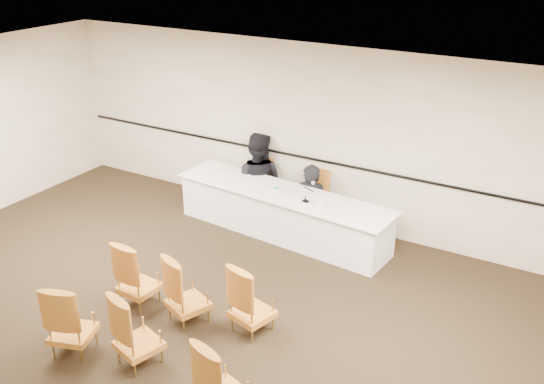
{
  "coord_description": "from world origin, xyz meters",
  "views": [
    {
      "loc": [
        4.15,
        -4.53,
        4.69
      ],
      "look_at": [
        -0.01,
        2.6,
        1.02
      ],
      "focal_mm": 40.0,
      "sensor_mm": 36.0,
      "label": 1
    }
  ],
  "objects_px": {
    "panel_table": "(282,213)",
    "aud_chair_back_left": "(71,317)",
    "aud_chair_front_left": "(138,273)",
    "aud_chair_back_right": "(223,379)",
    "microphone": "(306,193)",
    "panelist_main_chair": "(311,199)",
    "panelist_second_chair": "(258,184)",
    "water_bottle": "(276,184)",
    "aud_chair_back_mid": "(137,329)",
    "aud_chair_front_mid": "(187,289)",
    "panelist_second": "(258,184)",
    "aud_chair_front_right": "(252,298)",
    "panelist_main": "(310,210)",
    "drinking_glass": "(285,192)",
    "coffee_cup": "(319,203)"
  },
  "relations": [
    {
      "from": "panel_table",
      "to": "aud_chair_back_left",
      "type": "height_order",
      "value": "aud_chair_back_left"
    },
    {
      "from": "aud_chair_front_left",
      "to": "aud_chair_back_right",
      "type": "xyz_separation_m",
      "value": [
        2.12,
        -1.12,
        0.0
      ]
    },
    {
      "from": "microphone",
      "to": "aud_chair_back_right",
      "type": "relative_size",
      "value": 0.32
    },
    {
      "from": "panelist_main_chair",
      "to": "aud_chair_back_left",
      "type": "xyz_separation_m",
      "value": [
        -0.92,
        -4.39,
        0.0
      ]
    },
    {
      "from": "panelist_main_chair",
      "to": "panelist_second_chair",
      "type": "bearing_deg",
      "value": 180.0
    },
    {
      "from": "panelist_second_chair",
      "to": "aud_chair_back_right",
      "type": "bearing_deg",
      "value": -57.61
    },
    {
      "from": "panel_table",
      "to": "water_bottle",
      "type": "relative_size",
      "value": 17.81
    },
    {
      "from": "water_bottle",
      "to": "aud_chair_front_left",
      "type": "height_order",
      "value": "water_bottle"
    },
    {
      "from": "water_bottle",
      "to": "aud_chair_back_mid",
      "type": "distance_m",
      "value": 3.65
    },
    {
      "from": "aud_chair_front_mid",
      "to": "aud_chair_back_mid",
      "type": "bearing_deg",
      "value": -67.53
    },
    {
      "from": "panelist_second",
      "to": "aud_chair_back_right",
      "type": "height_order",
      "value": "panelist_second"
    },
    {
      "from": "panel_table",
      "to": "aud_chair_back_right",
      "type": "distance_m",
      "value": 4.09
    },
    {
      "from": "aud_chair_front_right",
      "to": "aud_chair_back_left",
      "type": "relative_size",
      "value": 1.0
    },
    {
      "from": "panel_table",
      "to": "panelist_main",
      "type": "relative_size",
      "value": 2.31
    },
    {
      "from": "drinking_glass",
      "to": "aud_chair_back_right",
      "type": "relative_size",
      "value": 0.11
    },
    {
      "from": "aud_chair_back_left",
      "to": "panelist_main",
      "type": "bearing_deg",
      "value": 59.44
    },
    {
      "from": "microphone",
      "to": "aud_chair_back_mid",
      "type": "xyz_separation_m",
      "value": [
        -0.35,
        -3.48,
        -0.43
      ]
    },
    {
      "from": "panelist_second",
      "to": "aud_chair_front_right",
      "type": "distance_m",
      "value": 3.57
    },
    {
      "from": "microphone",
      "to": "coffee_cup",
      "type": "height_order",
      "value": "microphone"
    },
    {
      "from": "coffee_cup",
      "to": "aud_chair_back_mid",
      "type": "distance_m",
      "value": 3.45
    },
    {
      "from": "panelist_second_chair",
      "to": "aud_chair_front_mid",
      "type": "xyz_separation_m",
      "value": [
        0.99,
        -3.31,
        0.0
      ]
    },
    {
      "from": "aud_chair_front_left",
      "to": "panelist_second",
      "type": "bearing_deg",
      "value": 97.1
    },
    {
      "from": "panel_table",
      "to": "aud_chair_front_mid",
      "type": "distance_m",
      "value": 2.68
    },
    {
      "from": "drinking_glass",
      "to": "aud_chair_front_mid",
      "type": "bearing_deg",
      "value": -88.84
    },
    {
      "from": "aud_chair_front_right",
      "to": "aud_chair_back_right",
      "type": "height_order",
      "value": "same"
    },
    {
      "from": "panel_table",
      "to": "aud_chair_back_right",
      "type": "relative_size",
      "value": 3.97
    },
    {
      "from": "panelist_main_chair",
      "to": "aud_chair_front_mid",
      "type": "height_order",
      "value": "same"
    },
    {
      "from": "panelist_main_chair",
      "to": "panelist_second_chair",
      "type": "height_order",
      "value": "same"
    },
    {
      "from": "panel_table",
      "to": "aud_chair_back_left",
      "type": "bearing_deg",
      "value": -94.96
    },
    {
      "from": "aud_chair_back_left",
      "to": "panel_table",
      "type": "bearing_deg",
      "value": 61.34
    },
    {
      "from": "aud_chair_back_right",
      "to": "panelist_main_chair",
      "type": "bearing_deg",
      "value": 121.83
    },
    {
      "from": "panelist_main",
      "to": "water_bottle",
      "type": "bearing_deg",
      "value": 43.73
    },
    {
      "from": "panelist_main_chair",
      "to": "panelist_main",
      "type": "bearing_deg",
      "value": 0.0
    },
    {
      "from": "microphone",
      "to": "aud_chair_front_right",
      "type": "relative_size",
      "value": 0.32
    },
    {
      "from": "aud_chair_front_left",
      "to": "aud_chair_back_mid",
      "type": "bearing_deg",
      "value": -44.68
    },
    {
      "from": "water_bottle",
      "to": "drinking_glass",
      "type": "height_order",
      "value": "water_bottle"
    },
    {
      "from": "aud_chair_front_right",
      "to": "aud_chair_back_left",
      "type": "xyz_separation_m",
      "value": [
        -1.62,
        -1.4,
        0.0
      ]
    },
    {
      "from": "water_bottle",
      "to": "aud_chair_front_right",
      "type": "distance_m",
      "value": 2.69
    },
    {
      "from": "coffee_cup",
      "to": "aud_chair_front_right",
      "type": "height_order",
      "value": "aud_chair_front_right"
    },
    {
      "from": "aud_chair_back_right",
      "to": "panelist_second_chair",
      "type": "bearing_deg",
      "value": 133.75
    },
    {
      "from": "aud_chair_back_mid",
      "to": "panel_table",
      "type": "bearing_deg",
      "value": 108.73
    },
    {
      "from": "panelist_main",
      "to": "aud_chair_front_right",
      "type": "relative_size",
      "value": 1.72
    },
    {
      "from": "panelist_main",
      "to": "aud_chair_back_mid",
      "type": "bearing_deg",
      "value": 75.93
    },
    {
      "from": "aud_chair_back_right",
      "to": "aud_chair_front_left",
      "type": "bearing_deg",
      "value": 168.55
    },
    {
      "from": "panelist_main",
      "to": "panelist_main_chair",
      "type": "xyz_separation_m",
      "value": [
        0.0,
        0.0,
        0.2
      ]
    },
    {
      "from": "panelist_main_chair",
      "to": "aud_chair_front_mid",
      "type": "bearing_deg",
      "value": -87.03
    },
    {
      "from": "drinking_glass",
      "to": "aud_chair_front_left",
      "type": "bearing_deg",
      "value": -105.81
    },
    {
      "from": "panelist_main",
      "to": "microphone",
      "type": "height_order",
      "value": "panelist_main"
    },
    {
      "from": "panelist_second",
      "to": "aud_chair_back_left",
      "type": "bearing_deg",
      "value": 79.64
    },
    {
      "from": "panelist_main",
      "to": "panelist_second",
      "type": "distance_m",
      "value": 1.12
    }
  ]
}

